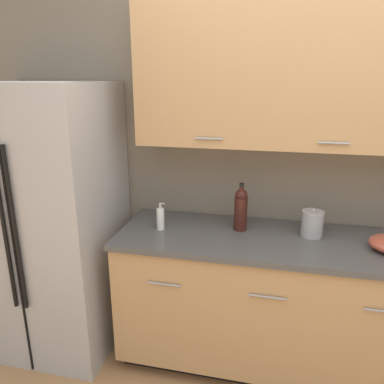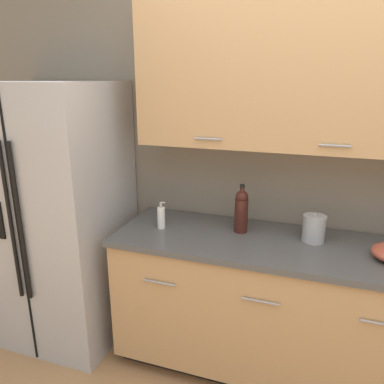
{
  "view_description": "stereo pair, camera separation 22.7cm",
  "coord_description": "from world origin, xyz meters",
  "px_view_note": "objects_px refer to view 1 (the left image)",
  "views": [
    {
      "loc": [
        -0.29,
        -1.09,
        1.82
      ],
      "look_at": [
        -0.77,
        1.03,
        1.15
      ],
      "focal_mm": 35.0,
      "sensor_mm": 36.0,
      "label": 1
    },
    {
      "loc": [
        -0.07,
        -1.03,
        1.82
      ],
      "look_at": [
        -0.77,
        1.03,
        1.15
      ],
      "focal_mm": 35.0,
      "sensor_mm": 36.0,
      "label": 2
    }
  ],
  "objects_px": {
    "wine_bottle": "(241,208)",
    "steel_canister": "(312,224)",
    "soap_dispenser": "(161,219)",
    "refrigerator": "(51,221)"
  },
  "relations": [
    {
      "from": "refrigerator",
      "to": "wine_bottle",
      "type": "bearing_deg",
      "value": 6.23
    },
    {
      "from": "wine_bottle",
      "to": "soap_dispenser",
      "type": "relative_size",
      "value": 1.72
    },
    {
      "from": "soap_dispenser",
      "to": "steel_canister",
      "type": "relative_size",
      "value": 1.01
    },
    {
      "from": "refrigerator",
      "to": "wine_bottle",
      "type": "xyz_separation_m",
      "value": [
        1.25,
        0.14,
        0.14
      ]
    },
    {
      "from": "soap_dispenser",
      "to": "refrigerator",
      "type": "bearing_deg",
      "value": -177.83
    },
    {
      "from": "refrigerator",
      "to": "wine_bottle",
      "type": "distance_m",
      "value": 1.26
    },
    {
      "from": "wine_bottle",
      "to": "soap_dispenser",
      "type": "height_order",
      "value": "wine_bottle"
    },
    {
      "from": "refrigerator",
      "to": "steel_canister",
      "type": "height_order",
      "value": "refrigerator"
    },
    {
      "from": "refrigerator",
      "to": "steel_canister",
      "type": "distance_m",
      "value": 1.68
    },
    {
      "from": "wine_bottle",
      "to": "steel_canister",
      "type": "bearing_deg",
      "value": -0.29
    }
  ]
}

